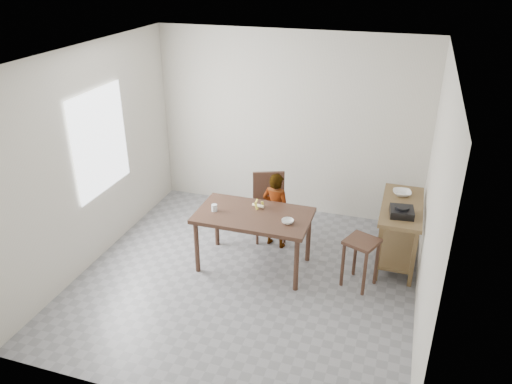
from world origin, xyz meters
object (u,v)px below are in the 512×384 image
(dining_chair, at_px, (270,208))
(prep_counter, at_px, (398,233))
(child, at_px, (276,210))
(stool, at_px, (360,263))
(dining_table, at_px, (254,240))

(dining_chair, bearing_deg, prep_counter, -23.77)
(prep_counter, relative_size, dining_chair, 1.32)
(child, height_order, stool, child)
(prep_counter, distance_m, child, 1.60)
(dining_table, distance_m, prep_counter, 1.86)
(prep_counter, bearing_deg, dining_chair, 178.29)
(dining_table, bearing_deg, prep_counter, 22.15)
(child, xyz_separation_m, stool, (1.20, -0.57, -0.22))
(dining_chair, height_order, stool, dining_chair)
(prep_counter, xyz_separation_m, child, (-1.59, -0.13, 0.13))
(child, bearing_deg, dining_chair, -42.05)
(child, relative_size, stool, 1.72)
(dining_chair, bearing_deg, stool, -51.41)
(dining_table, bearing_deg, child, 77.28)
(dining_table, height_order, dining_chair, dining_chair)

